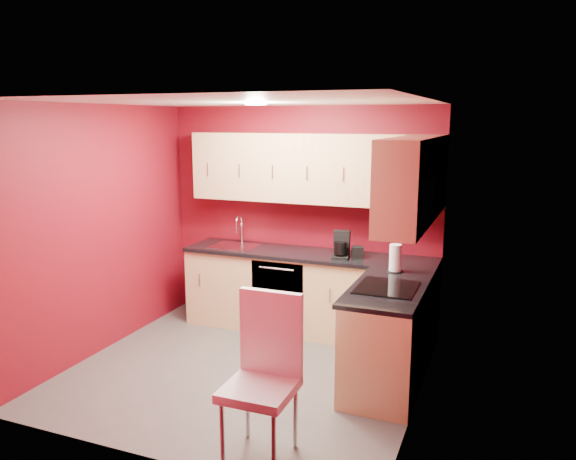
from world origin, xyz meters
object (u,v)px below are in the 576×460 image
Objects in this scene: sink at (235,243)px; paper_towel at (395,258)px; microwave at (403,203)px; coffee_maker at (341,245)px; napkin_holder at (357,252)px; dining_chair at (259,380)px.

sink is 1.99m from paper_towel.
microwave reaches higher than coffee_maker.
coffee_maker is (-0.79, 0.90, -0.61)m from microwave.
microwave is 2.70× the size of coffee_maker.
napkin_holder is (0.16, 0.06, -0.08)m from coffee_maker.
paper_towel reaches higher than dining_chair.
sink is 1.31m from coffee_maker.
coffee_maker is 0.19m from napkin_holder.
dining_chair is at bearing -94.94° from coffee_maker.
microwave is 1.90m from dining_chair.
sink is at bearing 167.17° from paper_towel.
coffee_maker reaches higher than paper_towel.
dining_chair is at bearing -116.37° from microwave.
microwave reaches higher than paper_towel.
napkin_holder is 0.11× the size of dining_chair.
sink is 1.85× the size of coffee_maker.
coffee_maker is at bearing 152.36° from paper_towel.
coffee_maker reaches higher than napkin_holder.
sink is at bearing 154.40° from microwave.
sink is at bearing 167.86° from coffee_maker.
microwave is 1.34m from coffee_maker.
dining_chair is at bearing -105.37° from paper_towel.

